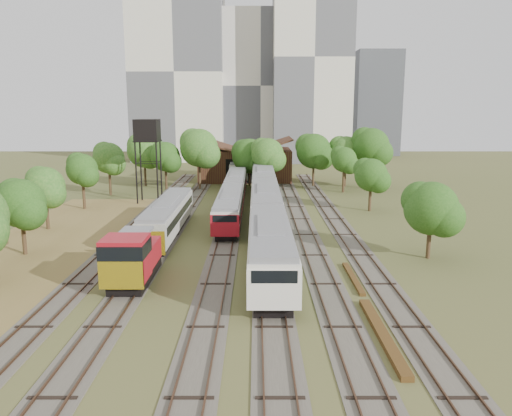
{
  "coord_description": "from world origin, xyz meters",
  "views": [
    {
      "loc": [
        0.94,
        -31.17,
        12.51
      ],
      "look_at": [
        0.93,
        19.21,
        2.5
      ],
      "focal_mm": 35.0,
      "sensor_mm": 36.0,
      "label": 1
    }
  ],
  "objects_px": {
    "railcar_green_set": "(266,206)",
    "shunter_locomotive": "(132,259)",
    "railcar_red_set": "(233,195)",
    "water_tower": "(147,133)"
  },
  "relations": [
    {
      "from": "shunter_locomotive",
      "to": "railcar_red_set",
      "type": "bearing_deg",
      "value": 77.99
    },
    {
      "from": "railcar_red_set",
      "to": "railcar_green_set",
      "type": "relative_size",
      "value": 0.66
    },
    {
      "from": "railcar_red_set",
      "to": "railcar_green_set",
      "type": "bearing_deg",
      "value": -66.16
    },
    {
      "from": "railcar_red_set",
      "to": "shunter_locomotive",
      "type": "bearing_deg",
      "value": -102.01
    },
    {
      "from": "railcar_red_set",
      "to": "shunter_locomotive",
      "type": "relative_size",
      "value": 4.27
    },
    {
      "from": "railcar_red_set",
      "to": "shunter_locomotive",
      "type": "height_order",
      "value": "shunter_locomotive"
    },
    {
      "from": "railcar_red_set",
      "to": "water_tower",
      "type": "relative_size",
      "value": 3.09
    },
    {
      "from": "shunter_locomotive",
      "to": "water_tower",
      "type": "bearing_deg",
      "value": 99.72
    },
    {
      "from": "shunter_locomotive",
      "to": "water_tower",
      "type": "xyz_separation_m",
      "value": [
        -5.6,
        32.72,
        7.51
      ]
    },
    {
      "from": "railcar_green_set",
      "to": "shunter_locomotive",
      "type": "relative_size",
      "value": 6.42
    }
  ]
}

